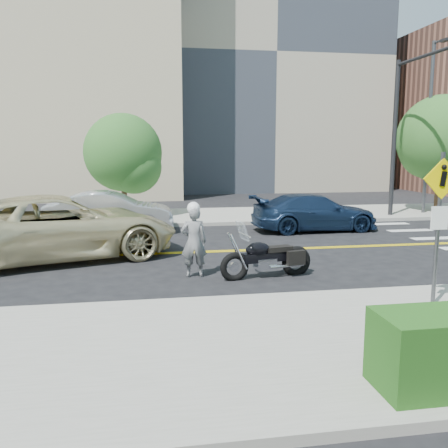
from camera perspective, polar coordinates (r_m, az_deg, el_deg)
name	(u,v)px	position (r m, az deg, el deg)	size (l,w,h in m)	color
ground_plane	(191,252)	(14.91, -4.05, -3.43)	(120.00, 120.00, 0.00)	black
sidewalk_near	(235,348)	(7.78, 1.39, -14.70)	(60.00, 5.00, 0.15)	#9E9B91
sidewalk_far	(175,217)	(22.26, -5.89, 0.87)	(60.00, 5.00, 0.15)	#9E9B91
building_left	(14,13)	(38.64, -23.96, 22.18)	(22.00, 14.00, 25.00)	tan
building_mid	(254,68)	(42.12, 3.68, 18.27)	(18.00, 14.00, 20.00)	#A39984
lamp_post	(428,129)	(24.90, 23.38, 10.45)	(0.16, 0.16, 8.00)	#4C4C51
traffic_light	(406,115)	(22.68, 21.09, 12.13)	(0.28, 4.50, 7.00)	black
pedestrian_sign	(439,215)	(9.97, 24.48, 1.03)	(0.78, 0.08, 3.00)	#4C4C51
motorcyclist	(194,240)	(11.91, -3.65, -1.91)	(0.68, 0.47, 1.91)	silver
motorcycle	(267,249)	(11.96, 5.22, -2.98)	(2.39, 0.73, 1.46)	black
suv	(60,227)	(14.67, -19.15, -0.35)	(3.14, 6.81, 1.89)	beige
parked_car_silver	(110,212)	(18.86, -13.51, 1.41)	(1.68, 4.82, 1.59)	#B4B6BD
parked_car_blue	(315,212)	(19.10, 10.84, 1.38)	(2.03, 4.99, 1.45)	#192C4C
tree_far_a	(123,153)	(22.17, -12.06, 8.39)	(3.52, 3.52, 4.81)	#382619
tree_far_b	(441,139)	(25.53, 24.69, 9.29)	(4.19, 4.19, 5.80)	#382619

